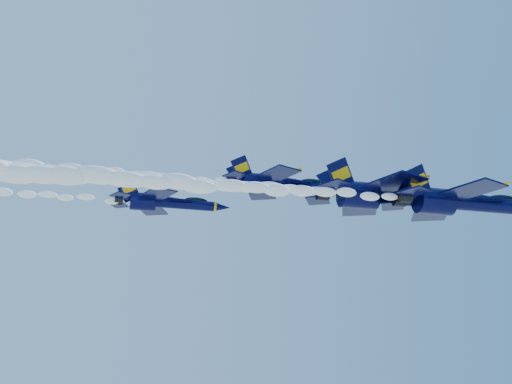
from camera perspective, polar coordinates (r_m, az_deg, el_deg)
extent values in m
cylinder|color=black|center=(75.89, 20.06, -1.13)|extent=(9.78, 1.63, 1.63)
ellipsoid|color=black|center=(72.31, 15.56, -0.80)|extent=(1.70, 2.93, 6.95)
ellipsoid|color=black|center=(77.16, 21.13, -0.65)|extent=(3.91, 1.27, 1.08)
cube|color=#FFAC07|center=(77.07, 21.16, -0.88)|extent=(4.56, 1.09, 0.20)
cube|color=black|center=(69.82, 18.68, 0.20)|extent=(5.82, 6.91, 0.20)
cube|color=black|center=(76.86, 15.26, -1.83)|extent=(5.82, 6.91, 0.20)
cube|color=#FFAC07|center=(70.67, 19.71, 0.18)|extent=(2.62, 5.44, 0.11)
cube|color=#FFAC07|center=(77.64, 16.23, -1.83)|extent=(2.62, 5.44, 0.11)
cube|color=black|center=(70.76, 14.21, 0.92)|extent=(3.54, 1.12, 3.81)
cube|color=black|center=(72.65, 13.37, 0.34)|extent=(3.54, 1.12, 3.81)
cylinder|color=black|center=(69.93, 13.13, -0.44)|extent=(1.30, 1.20, 1.20)
cylinder|color=black|center=(71.12, 12.62, -0.78)|extent=(1.30, 1.20, 1.20)
cube|color=#FFAC07|center=(74.39, 17.91, -0.33)|extent=(11.95, 0.38, 0.09)
ellipsoid|color=white|center=(63.11, -10.86, 1.09)|extent=(55.87, 2.58, 2.32)
cylinder|color=black|center=(76.19, 14.09, -0.65)|extent=(10.29, 1.72, 1.72)
ellipsoid|color=black|center=(73.11, 9.10, -0.27)|extent=(1.78, 3.09, 7.32)
cone|color=black|center=(79.49, 18.31, -1.01)|extent=(2.97, 1.72, 1.72)
cylinder|color=#FFAC07|center=(78.77, 17.47, -0.94)|extent=(0.40, 1.78, 1.78)
ellipsoid|color=black|center=(77.37, 15.31, -0.16)|extent=(4.12, 1.34, 1.13)
cube|color=#FFAC07|center=(77.27, 15.33, -0.40)|extent=(4.80, 1.14, 0.21)
cube|color=black|center=(70.06, 12.11, 0.79)|extent=(6.13, 7.27, 0.21)
cube|color=black|center=(77.91, 9.18, -1.38)|extent=(6.13, 7.27, 0.21)
cube|color=#FFAC07|center=(70.80, 13.26, 0.76)|extent=(2.76, 5.73, 0.11)
cube|color=#FFAC07|center=(78.58, 10.25, -1.39)|extent=(2.76, 5.73, 0.11)
cube|color=black|center=(71.71, 7.55, 1.52)|extent=(3.73, 1.18, 4.01)
cube|color=black|center=(73.81, 6.87, 0.90)|extent=(3.73, 1.18, 4.01)
cylinder|color=black|center=(70.99, 6.37, 0.12)|extent=(1.37, 1.26, 1.26)
cylinder|color=black|center=(72.31, 5.96, -0.25)|extent=(1.37, 1.26, 1.26)
cube|color=#FFAC07|center=(74.94, 11.72, 0.19)|extent=(12.58, 0.40, 0.09)
ellipsoid|color=white|center=(67.49, -17.19, 1.58)|extent=(55.87, 2.71, 2.44)
cylinder|color=black|center=(81.88, 4.03, 0.47)|extent=(8.49, 1.41, 1.41)
ellipsoid|color=black|center=(80.27, 0.00, 0.79)|extent=(1.47, 2.55, 6.03)
cone|color=black|center=(83.69, 7.59, 0.17)|extent=(2.45, 1.41, 1.41)
cylinder|color=#FFAC07|center=(83.28, 6.87, 0.23)|extent=(0.33, 1.47, 1.47)
ellipsoid|color=black|center=(82.61, 5.08, 0.85)|extent=(3.39, 1.10, 0.93)
cube|color=#FFAC07|center=(82.51, 5.08, 0.66)|extent=(3.96, 0.94, 0.17)
cube|color=black|center=(77.29, 1.91, 1.62)|extent=(5.05, 5.99, 0.17)
cube|color=black|center=(84.14, 0.48, -0.11)|extent=(5.05, 5.99, 0.17)
cube|color=#FFAC07|center=(77.68, 2.85, 1.60)|extent=(2.27, 4.72, 0.09)
cube|color=#FFAC07|center=(84.50, 1.35, -0.12)|extent=(2.27, 4.72, 0.09)
cube|color=black|center=(79.41, -1.28, 2.14)|extent=(3.07, 0.97, 3.31)
cube|color=black|center=(81.22, -1.59, 1.65)|extent=(3.07, 0.97, 3.31)
cylinder|color=black|center=(78.99, -2.21, 1.10)|extent=(1.13, 1.04, 1.04)
cylinder|color=black|center=(80.12, -2.40, 0.81)|extent=(1.13, 1.04, 1.04)
cube|color=#FFAC07|center=(81.32, 2.12, 1.13)|extent=(10.37, 0.33, 0.08)
cylinder|color=black|center=(85.88, -6.36, -1.11)|extent=(7.91, 1.32, 1.32)
ellipsoid|color=black|center=(85.35, -10.04, -0.85)|extent=(1.37, 2.37, 5.63)
cone|color=black|center=(86.68, -3.02, -1.36)|extent=(2.29, 1.32, 1.32)
cylinder|color=#FFAC07|center=(86.49, -3.71, -1.31)|extent=(0.31, 1.37, 1.37)
ellipsoid|color=black|center=(86.29, -5.36, -0.76)|extent=(3.16, 1.03, 0.87)
cube|color=#FFAC07|center=(86.21, -5.36, -0.93)|extent=(3.69, 0.88, 0.16)
cube|color=black|center=(82.14, -8.73, -0.17)|extent=(4.71, 5.59, 0.16)
cube|color=black|center=(88.82, -9.21, -1.57)|extent=(4.71, 5.59, 0.16)
cube|color=#FFAC07|center=(82.28, -7.88, -0.18)|extent=(2.12, 4.40, 0.09)
cube|color=#FFAC07|center=(88.95, -8.42, -1.58)|extent=(2.12, 4.40, 0.09)
cube|color=black|center=(84.79, -11.23, 0.32)|extent=(2.86, 0.90, 3.08)
cube|color=black|center=(86.54, -11.31, -0.07)|extent=(2.86, 0.90, 3.08)
cylinder|color=black|center=(84.65, -12.08, -0.60)|extent=(1.05, 0.97, 0.97)
cylinder|color=black|center=(85.74, -12.12, -0.83)|extent=(1.05, 0.97, 0.97)
cube|color=#FFAC07|center=(85.80, -8.08, -0.53)|extent=(9.67, 0.31, 0.07)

